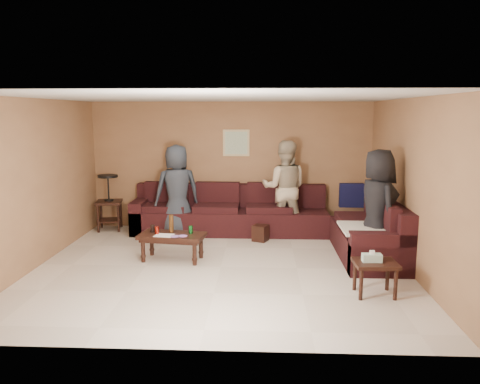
# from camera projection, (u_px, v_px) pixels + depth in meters

# --- Properties ---
(room) EXTENTS (5.60, 5.50, 2.50)m
(room) POSITION_uv_depth(u_px,v_px,m) (220.00, 157.00, 6.74)
(room) COLOR beige
(room) RESTS_ON ground
(sectional_sofa) EXTENTS (4.65, 2.90, 0.97)m
(sectional_sofa) POSITION_uv_depth(u_px,v_px,m) (273.00, 223.00, 8.42)
(sectional_sofa) COLOR black
(sectional_sofa) RESTS_ON ground
(coffee_table) EXTENTS (1.07, 0.64, 0.70)m
(coffee_table) POSITION_uv_depth(u_px,v_px,m) (172.00, 238.00, 7.30)
(coffee_table) COLOR black
(coffee_table) RESTS_ON ground
(end_table_left) EXTENTS (0.56, 0.56, 1.09)m
(end_table_left) POSITION_uv_depth(u_px,v_px,m) (109.00, 201.00, 9.16)
(end_table_left) COLOR black
(end_table_left) RESTS_ON ground
(side_table_right) EXTENTS (0.55, 0.45, 0.58)m
(side_table_right) POSITION_uv_depth(u_px,v_px,m) (375.00, 266.00, 5.88)
(side_table_right) COLOR black
(side_table_right) RESTS_ON ground
(waste_bin) EXTENTS (0.32, 0.32, 0.29)m
(waste_bin) POSITION_uv_depth(u_px,v_px,m) (260.00, 233.00, 8.42)
(waste_bin) COLOR black
(waste_bin) RESTS_ON ground
(wall_art) EXTENTS (0.52, 0.04, 0.52)m
(wall_art) POSITION_uv_depth(u_px,v_px,m) (236.00, 143.00, 9.17)
(wall_art) COLOR tan
(wall_art) RESTS_ON ground
(person_left) EXTENTS (0.98, 0.83, 1.71)m
(person_left) POSITION_uv_depth(u_px,v_px,m) (177.00, 190.00, 8.71)
(person_left) COLOR #282E38
(person_left) RESTS_ON ground
(person_middle) EXTENTS (0.93, 0.75, 1.78)m
(person_middle) POSITION_uv_depth(u_px,v_px,m) (284.00, 188.00, 8.78)
(person_middle) COLOR tan
(person_middle) RESTS_ON ground
(person_right) EXTENTS (0.76, 0.97, 1.76)m
(person_right) POSITION_uv_depth(u_px,v_px,m) (378.00, 207.00, 7.03)
(person_right) COLOR black
(person_right) RESTS_ON ground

